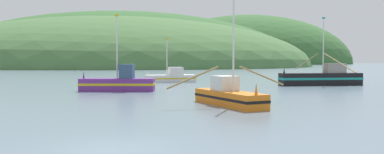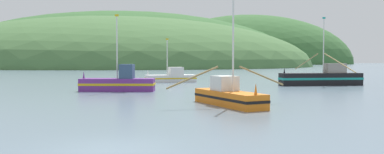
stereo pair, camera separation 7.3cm
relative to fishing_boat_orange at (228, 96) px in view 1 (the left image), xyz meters
name	(u,v)px [view 1 (the left image)]	position (x,y,z in m)	size (l,w,h in m)	color
ground_plane	(111,150)	(-3.97, -13.27, -0.65)	(600.00, 600.00, 0.00)	slate
hill_far_left	(120,65)	(-59.82, 194.07, -0.65)	(194.83, 155.86, 57.27)	#386633
hill_far_right	(112,66)	(-50.85, 147.97, -0.65)	(171.74, 137.40, 42.04)	#47703D
hill_mid_left	(246,64)	(12.80, 240.47, -0.65)	(133.21, 106.56, 63.58)	#386633
fishing_boat_orange	(228,96)	(0.00, 0.00, 0.00)	(7.64, 6.66, 7.12)	orange
fishing_boat_black	(322,78)	(10.88, 21.20, 0.24)	(9.81, 14.57, 7.87)	black
fishing_boat_purple	(119,83)	(-10.32, 10.92, 0.14)	(7.15, 2.37, 7.25)	#6B2D84
fishing_boat_white	(171,77)	(-7.38, 25.95, 0.02)	(6.93, 4.20, 5.74)	white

